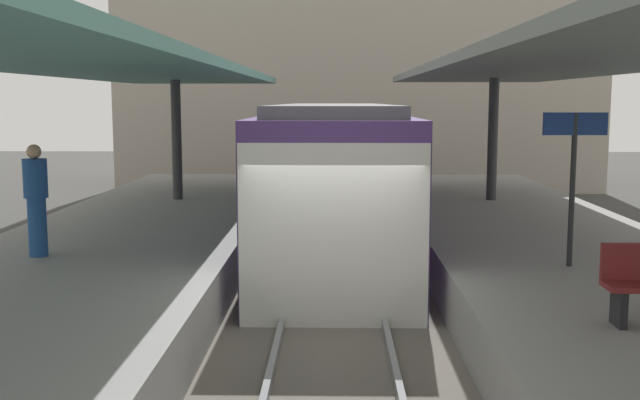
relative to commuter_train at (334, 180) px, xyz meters
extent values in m
plane|color=#383835|center=(0.00, -5.32, -1.73)|extent=(80.00, 80.00, 0.00)
cube|color=gray|center=(-3.80, -5.32, -1.23)|extent=(4.40, 28.00, 1.00)
cube|color=gray|center=(3.80, -5.32, -1.23)|extent=(4.40, 28.00, 1.00)
cube|color=#59544C|center=(0.00, -5.32, -1.63)|extent=(3.20, 28.00, 0.20)
cube|color=slate|center=(-0.72, -5.32, -1.46)|extent=(0.08, 28.00, 0.14)
cube|color=slate|center=(0.72, -5.32, -1.46)|extent=(0.08, 28.00, 0.14)
cube|color=#472D6B|center=(0.00, 0.03, -0.08)|extent=(2.70, 10.91, 2.90)
cube|color=silver|center=(0.00, -5.45, -0.23)|extent=(2.65, 0.08, 2.60)
cube|color=black|center=(-1.37, 0.03, 0.27)|extent=(0.04, 10.04, 0.76)
cube|color=black|center=(1.37, 0.03, 0.27)|extent=(0.04, 10.04, 0.76)
cube|color=#515156|center=(0.00, 0.03, 1.47)|extent=(2.16, 10.37, 0.20)
cylinder|color=#333335|center=(-3.80, 2.38, 0.71)|extent=(0.24, 0.24, 2.87)
cube|color=slate|center=(-3.80, -3.92, 2.22)|extent=(4.18, 21.00, 0.16)
cylinder|color=#333335|center=(3.80, 2.38, 0.73)|extent=(0.24, 0.24, 2.91)
cube|color=slate|center=(3.80, -3.92, 2.26)|extent=(4.18, 21.00, 0.16)
cube|color=black|center=(3.03, -7.96, -0.53)|extent=(0.08, 0.32, 0.40)
cylinder|color=#262628|center=(3.41, -5.01, 0.37)|extent=(0.08, 0.08, 2.20)
cube|color=navy|center=(3.41, -5.01, 1.32)|extent=(0.90, 0.06, 0.32)
cylinder|color=navy|center=(-4.54, -4.47, -0.27)|extent=(0.28, 0.28, 0.91)
cylinder|color=navy|center=(-4.54, -4.47, 0.48)|extent=(0.36, 0.36, 0.59)
sphere|color=tan|center=(-4.54, -4.47, 0.88)|extent=(0.22, 0.22, 0.22)
cube|color=#A89E8E|center=(0.92, 14.68, 3.77)|extent=(18.00, 6.00, 11.00)
camera|label=1|loc=(0.01, -15.80, 1.65)|focal=42.44mm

